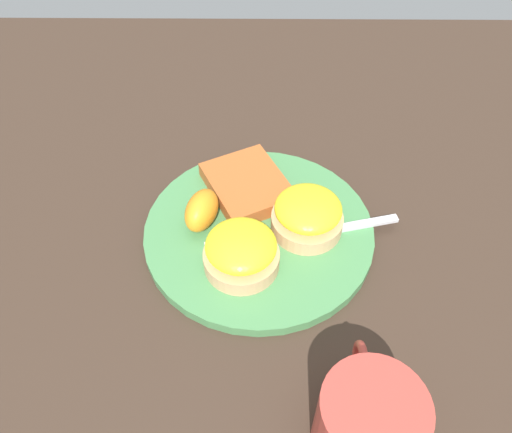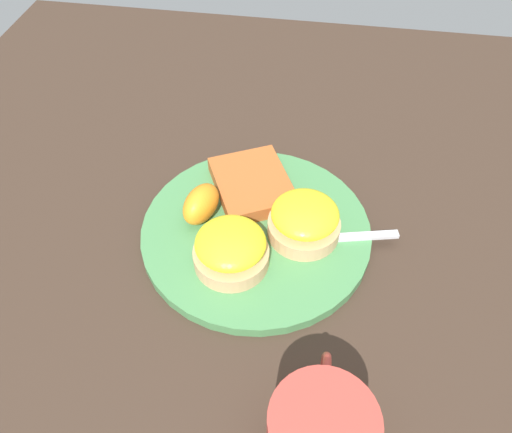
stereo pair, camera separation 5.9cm
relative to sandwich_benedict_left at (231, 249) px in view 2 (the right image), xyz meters
The scene contains 7 objects.
ground_plane 0.07m from the sandwich_benedict_left, 19.28° to the right, with size 1.10×1.10×0.00m, color #38281E.
plate 0.07m from the sandwich_benedict_left, 19.28° to the right, with size 0.28×0.28×0.01m, color #47844C.
sandwich_benedict_left is the anchor object (origin of this frame).
sandwich_benedict_right 0.09m from the sandwich_benedict_left, 55.25° to the right, with size 0.09×0.09×0.05m.
hashbrown_patty 0.12m from the sandwich_benedict_left, ahead, with size 0.11×0.09×0.02m, color #AB5626.
orange_wedge 0.08m from the sandwich_benedict_left, 37.89° to the left, with size 0.06×0.04×0.04m, color orange.
fork 0.07m from the sandwich_benedict_left, 55.05° to the right, with size 0.07×0.24×0.00m.
Camera 2 is at (-0.39, -0.06, 0.48)m, focal length 35.00 mm.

